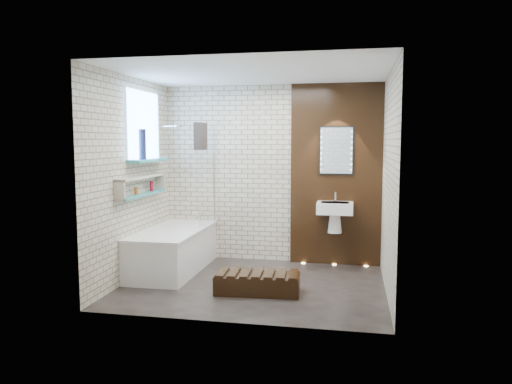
% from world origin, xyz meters
% --- Properties ---
extents(ground, '(3.20, 3.20, 0.00)m').
position_xyz_m(ground, '(0.00, 0.00, 0.00)').
color(ground, black).
rests_on(ground, ground).
extents(room_shell, '(3.24, 3.20, 2.60)m').
position_xyz_m(room_shell, '(0.00, 0.00, 1.30)').
color(room_shell, '#B9AE93').
rests_on(room_shell, ground).
extents(walnut_panel, '(1.30, 0.06, 2.60)m').
position_xyz_m(walnut_panel, '(0.95, 1.27, 1.30)').
color(walnut_panel, black).
rests_on(walnut_panel, ground).
extents(clerestory_window, '(0.18, 1.00, 0.94)m').
position_xyz_m(clerestory_window, '(-1.57, 0.35, 1.90)').
color(clerestory_window, '#7FADE0').
rests_on(clerestory_window, room_shell).
extents(display_niche, '(0.14, 1.30, 0.26)m').
position_xyz_m(display_niche, '(-1.53, 0.15, 1.20)').
color(display_niche, teal).
rests_on(display_niche, room_shell).
extents(bathtub, '(0.79, 1.74, 0.70)m').
position_xyz_m(bathtub, '(-1.22, 0.45, 0.29)').
color(bathtub, white).
rests_on(bathtub, ground).
extents(bath_screen, '(0.01, 0.78, 1.40)m').
position_xyz_m(bath_screen, '(-0.87, 0.89, 1.28)').
color(bath_screen, white).
rests_on(bath_screen, bathtub).
extents(towel, '(0.11, 0.28, 0.37)m').
position_xyz_m(towel, '(-0.87, 0.63, 1.85)').
color(towel, black).
rests_on(towel, bath_screen).
extents(shower_head, '(0.18, 0.18, 0.02)m').
position_xyz_m(shower_head, '(-1.30, 0.95, 2.00)').
color(shower_head, silver).
rests_on(shower_head, room_shell).
extents(washbasin, '(0.50, 0.36, 0.58)m').
position_xyz_m(washbasin, '(0.95, 1.07, 0.79)').
color(washbasin, white).
rests_on(washbasin, walnut_panel).
extents(led_mirror, '(0.50, 0.02, 0.70)m').
position_xyz_m(led_mirror, '(0.95, 1.23, 1.65)').
color(led_mirror, black).
rests_on(led_mirror, walnut_panel).
extents(walnut_step, '(1.02, 0.50, 0.22)m').
position_xyz_m(walnut_step, '(0.11, -0.30, 0.11)').
color(walnut_step, black).
rests_on(walnut_step, ground).
extents(niche_bottles, '(0.05, 0.55, 0.13)m').
position_xyz_m(niche_bottles, '(-1.53, 0.28, 1.16)').
color(niche_bottles, '#AD4F1A').
rests_on(niche_bottles, display_niche).
extents(sill_vases, '(0.09, 0.09, 0.39)m').
position_xyz_m(sill_vases, '(-1.50, 0.14, 1.75)').
color(sill_vases, '#161D3C').
rests_on(sill_vases, clerestory_window).
extents(floor_uplights, '(0.96, 0.06, 0.01)m').
position_xyz_m(floor_uplights, '(0.95, 1.20, 0.01)').
color(floor_uplights, '#FFD899').
rests_on(floor_uplights, ground).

